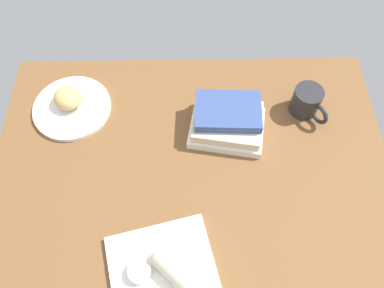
{
  "coord_description": "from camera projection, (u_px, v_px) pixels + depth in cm",
  "views": [
    {
      "loc": [
        0.56,
        39.99,
        98.47
      ],
      "look_at": [
        -0.25,
        -11.64,
        7.0
      ],
      "focal_mm": 35.64,
      "sensor_mm": 36.0,
      "label": 1
    }
  ],
  "objects": [
    {
      "name": "square_plate",
      "position": [
        164.0,
        276.0,
        0.9
      ],
      "size": [
        29.91,
        29.91,
        1.6
      ],
      "primitive_type": "cube",
      "rotation": [
        0.0,
        0.0,
        0.24
      ],
      "color": "white",
      "rests_on": "dining_table"
    },
    {
      "name": "scone_pastry",
      "position": [
        68.0,
        98.0,
        1.11
      ],
      "size": [
        11.68,
        11.64,
        5.41
      ],
      "primitive_type": "ellipsoid",
      "rotation": [
        0.0,
        0.0,
        5.54
      ],
      "color": "tan",
      "rests_on": "round_plate"
    },
    {
      "name": "book_stack",
      "position": [
        227.0,
        121.0,
        1.08
      ],
      "size": [
        23.16,
        19.07,
        8.56
      ],
      "color": "silver",
      "rests_on": "dining_table"
    },
    {
      "name": "sauce_cup",
      "position": [
        140.0,
        272.0,
        0.88
      ],
      "size": [
        5.53,
        5.53,
        2.51
      ],
      "color": "silver",
      "rests_on": "square_plate"
    },
    {
      "name": "dining_table",
      "position": [
        192.0,
        190.0,
        1.04
      ],
      "size": [
        110.0,
        90.0,
        4.0
      ],
      "primitive_type": "cube",
      "color": "brown",
      "rests_on": "ground"
    },
    {
      "name": "coffee_mug",
      "position": [
        307.0,
        102.0,
        1.1
      ],
      "size": [
        9.29,
        11.92,
        8.61
      ],
      "color": "#262628",
      "rests_on": "dining_table"
    },
    {
      "name": "breakfast_wrap",
      "position": [
        182.0,
        275.0,
        0.86
      ],
      "size": [
        14.81,
        14.52,
        5.94
      ],
      "primitive_type": "cylinder",
      "rotation": [
        1.57,
        0.0,
        3.95
      ],
      "color": "beige",
      "rests_on": "square_plate"
    },
    {
      "name": "round_plate",
      "position": [
        72.0,
        108.0,
        1.14
      ],
      "size": [
        23.05,
        23.05,
        1.4
      ],
      "primitive_type": "cylinder",
      "color": "white",
      "rests_on": "dining_table"
    }
  ]
}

